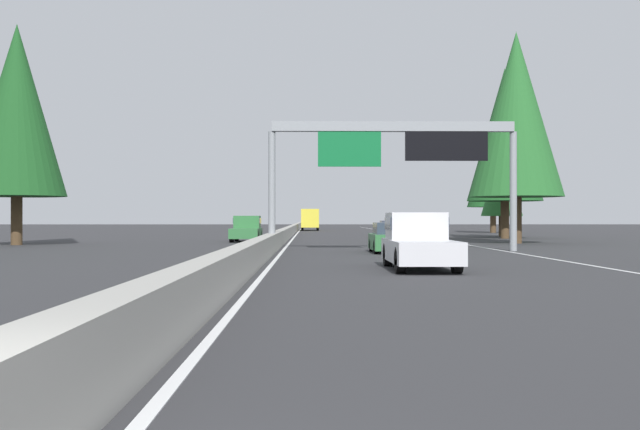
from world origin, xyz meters
TOP-DOWN VIEW (x-y plane):
  - ground_plane at (60.00, 0.00)m, footprint 320.00×320.00m
  - median_barrier at (80.00, 0.30)m, footprint 180.00×0.56m
  - shoulder_stripe_right at (70.00, -11.52)m, footprint 160.00×0.16m
  - shoulder_stripe_median at (70.00, -0.25)m, footprint 160.00×0.16m
  - sign_gantry_overhead at (36.06, -6.03)m, footprint 0.50×12.68m
  - pickup_mid_center at (22.11, -5.21)m, footprint 5.60×2.00m
  - sedan_distant_b at (34.32, -5.53)m, footprint 4.40×1.80m
  - sedan_near_right at (69.08, -9.00)m, footprint 4.40×1.80m
  - box_truck_far_right at (104.92, -1.68)m, footprint 8.50×2.40m
  - oncoming_near at (52.90, 2.93)m, footprint 5.60×2.00m
  - conifer_right_near at (48.29, -15.41)m, footprint 6.23×6.23m
  - conifer_right_mid at (61.09, -17.84)m, footprint 6.23×6.23m
  - conifer_right_far at (68.05, -19.30)m, footprint 3.79×3.79m
  - conifer_right_distant at (87.45, -23.07)m, footprint 6.01×6.01m
  - conifer_left_near at (45.58, 16.74)m, footprint 6.11×6.11m

SIDE VIEW (x-z plane):
  - ground_plane at x=60.00m, z-range 0.00..0.00m
  - shoulder_stripe_right at x=70.00m, z-range 0.00..0.01m
  - shoulder_stripe_median at x=70.00m, z-range 0.00..0.01m
  - median_barrier at x=80.00m, z-range 0.00..0.90m
  - sedan_distant_b at x=34.32m, z-range -0.05..1.42m
  - sedan_near_right at x=69.08m, z-range -0.05..1.42m
  - pickup_mid_center at x=22.11m, z-range -0.02..1.84m
  - oncoming_near at x=52.90m, z-range -0.02..1.84m
  - box_truck_far_right at x=104.92m, z-range 0.14..3.09m
  - conifer_right_far at x=68.05m, z-range 0.92..9.53m
  - sign_gantry_overhead at x=36.06m, z-range 1.95..8.54m
  - conifer_right_distant at x=87.45m, z-range 1.48..15.15m
  - conifer_left_near at x=45.58m, z-range 1.50..15.39m
  - conifer_right_near at x=48.29m, z-range 1.53..15.68m
  - conifer_right_mid at x=61.09m, z-range 1.53..15.70m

